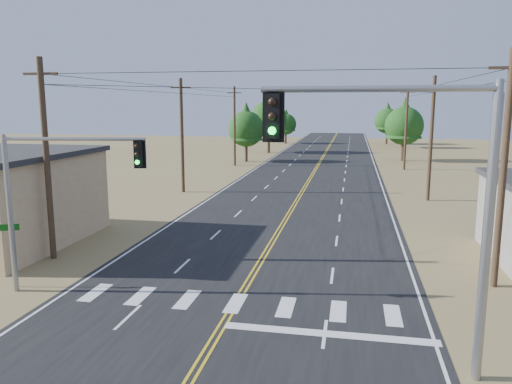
# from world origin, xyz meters

# --- Properties ---
(road) EXTENTS (15.00, 200.00, 0.02)m
(road) POSITION_xyz_m (0.00, 30.00, 0.01)
(road) COLOR black
(road) RESTS_ON ground
(utility_pole_left_near) EXTENTS (1.80, 0.30, 10.00)m
(utility_pole_left_near) POSITION_xyz_m (-10.50, 12.00, 5.12)
(utility_pole_left_near) COLOR #4C3826
(utility_pole_left_near) RESTS_ON ground
(utility_pole_left_mid) EXTENTS (1.80, 0.30, 10.00)m
(utility_pole_left_mid) POSITION_xyz_m (-10.50, 32.00, 5.12)
(utility_pole_left_mid) COLOR #4C3826
(utility_pole_left_mid) RESTS_ON ground
(utility_pole_left_far) EXTENTS (1.80, 0.30, 10.00)m
(utility_pole_left_far) POSITION_xyz_m (-10.50, 52.00, 5.12)
(utility_pole_left_far) COLOR #4C3826
(utility_pole_left_far) RESTS_ON ground
(utility_pole_right_near) EXTENTS (1.80, 0.30, 10.00)m
(utility_pole_right_near) POSITION_xyz_m (10.50, 12.00, 5.12)
(utility_pole_right_near) COLOR #4C3826
(utility_pole_right_near) RESTS_ON ground
(utility_pole_right_mid) EXTENTS (1.80, 0.30, 10.00)m
(utility_pole_right_mid) POSITION_xyz_m (10.50, 32.00, 5.12)
(utility_pole_right_mid) COLOR #4C3826
(utility_pole_right_mid) RESTS_ON ground
(utility_pole_right_far) EXTENTS (1.80, 0.30, 10.00)m
(utility_pole_right_far) POSITION_xyz_m (10.50, 52.00, 5.12)
(utility_pole_right_far) COLOR #4C3826
(utility_pole_right_far) RESTS_ON ground
(signal_mast_left) EXTENTS (5.78, 1.08, 6.57)m
(signal_mast_left) POSITION_xyz_m (-7.72, 7.85, 4.48)
(signal_mast_left) COLOR gray
(signal_mast_left) RESTS_ON ground
(signal_mast_right) EXTENTS (6.41, 0.50, 8.39)m
(signal_mast_right) POSITION_xyz_m (6.20, 4.02, 5.63)
(signal_mast_right) COLOR gray
(signal_mast_right) RESTS_ON ground
(street_sign) EXTENTS (0.78, 0.32, 2.77)m
(street_sign) POSITION_xyz_m (-9.81, 8.00, 1.86)
(street_sign) COLOR gray
(street_sign) RESTS_ON ground
(tree_left_near) EXTENTS (4.88, 4.88, 8.13)m
(tree_left_near) POSITION_xyz_m (-10.04, 56.88, 4.97)
(tree_left_near) COLOR #3F2D1E
(tree_left_near) RESTS_ON ground
(tree_left_mid) EXTENTS (5.92, 5.92, 9.87)m
(tree_left_mid) POSITION_xyz_m (-9.15, 70.20, 6.04)
(tree_left_mid) COLOR #3F2D1E
(tree_left_mid) RESTS_ON ground
(tree_left_far) EXTENTS (4.22, 4.22, 7.04)m
(tree_left_far) POSITION_xyz_m (-9.00, 90.01, 4.30)
(tree_left_far) COLOR #3F2D1E
(tree_left_far) RESTS_ON ground
(tree_right_near) EXTENTS (5.28, 5.28, 8.81)m
(tree_right_near) POSITION_xyz_m (11.23, 61.95, 5.38)
(tree_right_near) COLOR #3F2D1E
(tree_right_near) RESTS_ON ground
(tree_right_mid) EXTENTS (4.52, 4.52, 7.53)m
(tree_right_mid) POSITION_xyz_m (13.14, 83.82, 4.61)
(tree_right_mid) COLOR #3F2D1E
(tree_right_mid) RESTS_ON ground
(tree_right_far) EXTENTS (4.97, 4.97, 8.28)m
(tree_right_far) POSITION_xyz_m (10.89, 92.52, 5.06)
(tree_right_far) COLOR #3F2D1E
(tree_right_far) RESTS_ON ground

